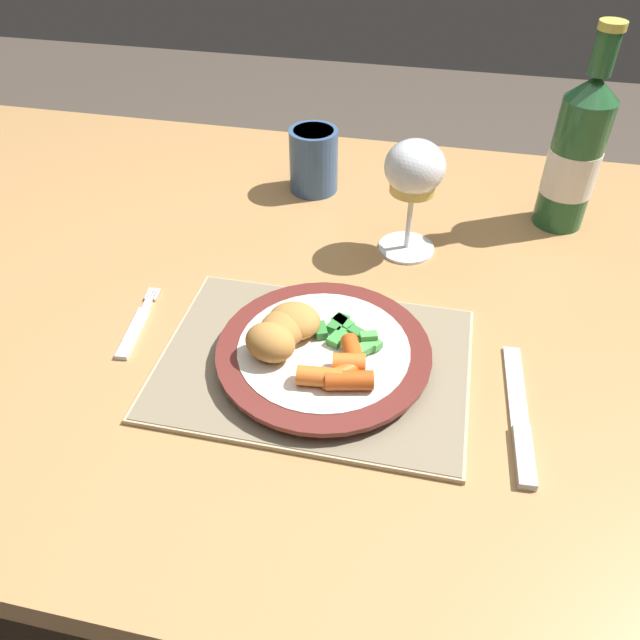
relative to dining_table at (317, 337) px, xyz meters
The scene contains 12 objects.
ground_plane 0.66m from the dining_table, ahead, with size 6.00×6.00×0.00m, color #4C4238.
dining_table is the anchor object (origin of this frame).
placemat 0.16m from the dining_table, 78.81° to the right, with size 0.33×0.24×0.01m.
dinner_plate 0.17m from the dining_table, 74.47° to the right, with size 0.23×0.23×0.02m.
breaded_croquettes 0.18m from the dining_table, 92.65° to the right, with size 0.08×0.10×0.04m.
green_beans_pile 0.17m from the dining_table, 61.65° to the right, with size 0.08×0.06×0.02m.
glazed_carrots 0.22m from the dining_table, 69.76° to the right, with size 0.08×0.08×0.02m.
fork 0.24m from the dining_table, 148.01° to the right, with size 0.03×0.13×0.01m.
table_knife 0.31m from the dining_table, 35.30° to the right, with size 0.03×0.19×0.01m.
wine_glass 0.25m from the dining_table, 47.94° to the left, with size 0.08×0.08×0.16m.
bottle 0.42m from the dining_table, 36.51° to the left, with size 0.07×0.07×0.27m.
drinking_cup 0.29m from the dining_table, 103.46° to the left, with size 0.07×0.07×0.10m.
Camera 1 is at (0.13, -0.60, 1.23)m, focal length 35.00 mm.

